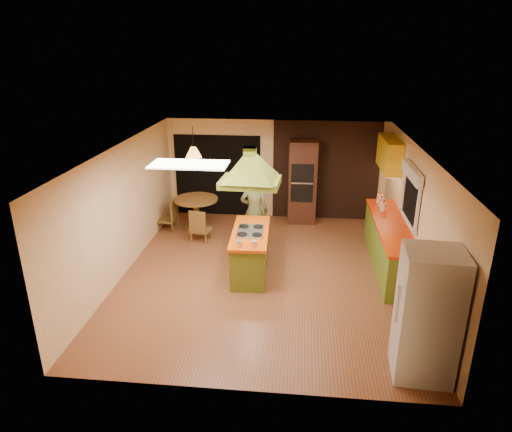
# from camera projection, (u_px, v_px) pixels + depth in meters

# --- Properties ---
(ground) EXTENTS (6.50, 6.50, 0.00)m
(ground) POSITION_uv_depth(u_px,v_px,m) (265.00, 274.00, 8.98)
(ground) COLOR brown
(ground) RESTS_ON ground
(room_walls) EXTENTS (5.50, 6.50, 6.50)m
(room_walls) POSITION_uv_depth(u_px,v_px,m) (265.00, 214.00, 8.53)
(room_walls) COLOR #FBE0B4
(room_walls) RESTS_ON ground
(ceiling_plane) EXTENTS (6.50, 6.50, 0.00)m
(ceiling_plane) POSITION_uv_depth(u_px,v_px,m) (266.00, 148.00, 8.09)
(ceiling_plane) COLOR silver
(ceiling_plane) RESTS_ON room_walls
(brick_panel) EXTENTS (2.64, 0.03, 2.50)m
(brick_panel) POSITION_uv_depth(u_px,v_px,m) (326.00, 171.00, 11.42)
(brick_panel) COLOR #381E14
(brick_panel) RESTS_ON ground
(nook_opening) EXTENTS (2.20, 0.03, 2.10)m
(nook_opening) POSITION_uv_depth(u_px,v_px,m) (218.00, 176.00, 11.75)
(nook_opening) COLOR black
(nook_opening) RESTS_ON ground
(right_counter) EXTENTS (0.62, 3.05, 0.92)m
(right_counter) POSITION_uv_depth(u_px,v_px,m) (389.00, 245.00, 9.14)
(right_counter) COLOR olive
(right_counter) RESTS_ON ground
(upper_cabinets) EXTENTS (0.34, 1.40, 0.70)m
(upper_cabinets) POSITION_uv_depth(u_px,v_px,m) (389.00, 154.00, 10.09)
(upper_cabinets) COLOR yellow
(upper_cabinets) RESTS_ON room_walls
(window_right) EXTENTS (0.12, 1.35, 1.06)m
(window_right) POSITION_uv_depth(u_px,v_px,m) (412.00, 186.00, 8.46)
(window_right) COLOR black
(window_right) RESTS_ON room_walls
(fluor_panel) EXTENTS (1.20, 0.60, 0.03)m
(fluor_panel) POSITION_uv_depth(u_px,v_px,m) (189.00, 164.00, 7.08)
(fluor_panel) COLOR white
(fluor_panel) RESTS_ON ceiling_plane
(kitchen_island) EXTENTS (0.76, 1.75, 0.88)m
(kitchen_island) POSITION_uv_depth(u_px,v_px,m) (250.00, 252.00, 8.90)
(kitchen_island) COLOR olive
(kitchen_island) RESTS_ON ground
(range_hood) EXTENTS (1.13, 0.84, 0.80)m
(range_hood) POSITION_uv_depth(u_px,v_px,m) (250.00, 161.00, 8.26)
(range_hood) COLOR #5F6A1A
(range_hood) RESTS_ON ceiling_plane
(man) EXTENTS (0.61, 0.41, 1.67)m
(man) POSITION_uv_depth(u_px,v_px,m) (254.00, 211.00, 9.89)
(man) COLOR brown
(man) RESTS_ON ground
(refrigerator) EXTENTS (0.80, 0.76, 1.83)m
(refrigerator) POSITION_uv_depth(u_px,v_px,m) (427.00, 315.00, 5.97)
(refrigerator) COLOR silver
(refrigerator) RESTS_ON ground
(wall_oven) EXTENTS (0.71, 0.63, 2.07)m
(wall_oven) POSITION_uv_depth(u_px,v_px,m) (302.00, 182.00, 11.29)
(wall_oven) COLOR #4F2819
(wall_oven) RESTS_ON ground
(dining_table) EXTENTS (1.05, 1.05, 0.78)m
(dining_table) POSITION_uv_depth(u_px,v_px,m) (196.00, 207.00, 10.96)
(dining_table) COLOR brown
(dining_table) RESTS_ON ground
(chair_left) EXTENTS (0.47, 0.47, 0.77)m
(chair_left) POSITION_uv_depth(u_px,v_px,m) (167.00, 214.00, 10.99)
(chair_left) COLOR brown
(chair_left) RESTS_ON ground
(chair_near) EXTENTS (0.49, 0.49, 0.76)m
(chair_near) POSITION_uv_depth(u_px,v_px,m) (201.00, 224.00, 10.39)
(chair_near) COLOR brown
(chair_near) RESTS_ON ground
(pendant_lamp) EXTENTS (0.48, 0.48, 0.24)m
(pendant_lamp) POSITION_uv_depth(u_px,v_px,m) (194.00, 152.00, 10.48)
(pendant_lamp) COLOR #FF9E3F
(pendant_lamp) RESTS_ON ceiling_plane
(canister_large) EXTENTS (0.16, 0.16, 0.20)m
(canister_large) POSITION_uv_depth(u_px,v_px,m) (380.00, 199.00, 10.10)
(canister_large) COLOR #F7E6C6
(canister_large) RESTS_ON right_counter
(canister_medium) EXTENTS (0.16, 0.16, 0.19)m
(canister_medium) POSITION_uv_depth(u_px,v_px,m) (381.00, 202.00, 9.90)
(canister_medium) COLOR beige
(canister_medium) RESTS_ON right_counter
(canister_small) EXTENTS (0.14, 0.14, 0.18)m
(canister_small) POSITION_uv_depth(u_px,v_px,m) (383.00, 207.00, 9.64)
(canister_small) COLOR #FFEBCD
(canister_small) RESTS_ON right_counter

